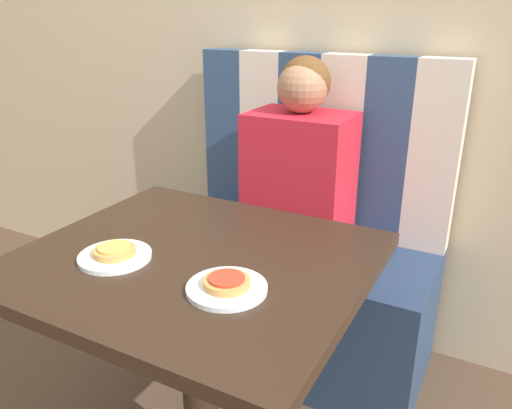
# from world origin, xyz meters

# --- Properties ---
(wall_back) EXTENTS (7.00, 0.05, 2.60)m
(wall_back) POSITION_xyz_m (0.00, 0.97, 1.30)
(wall_back) COLOR #C6B28E
(wall_back) RESTS_ON ground_plane
(booth_seat) EXTENTS (1.01, 0.50, 0.50)m
(booth_seat) POSITION_xyz_m (0.00, 0.66, 0.25)
(booth_seat) COLOR navy
(booth_seat) RESTS_ON ground_plane
(booth_backrest) EXTENTS (1.01, 0.09, 0.68)m
(booth_backrest) POSITION_xyz_m (0.00, 0.87, 0.83)
(booth_backrest) COLOR navy
(booth_backrest) RESTS_ON booth_seat
(dining_table) EXTENTS (0.84, 0.75, 0.75)m
(dining_table) POSITION_xyz_m (0.00, 0.00, 0.64)
(dining_table) COLOR black
(dining_table) RESTS_ON ground_plane
(person) EXTENTS (0.35, 0.26, 0.68)m
(person) POSITION_xyz_m (0.00, 0.66, 0.81)
(person) COLOR red
(person) RESTS_ON booth_seat
(plate_left) EXTENTS (0.18, 0.18, 0.01)m
(plate_left) POSITION_xyz_m (-0.16, -0.11, 0.75)
(plate_left) COLOR white
(plate_left) RESTS_ON dining_table
(plate_right) EXTENTS (0.18, 0.18, 0.01)m
(plate_right) POSITION_xyz_m (0.16, -0.11, 0.75)
(plate_right) COLOR white
(plate_right) RESTS_ON dining_table
(pizza_left) EXTENTS (0.10, 0.10, 0.02)m
(pizza_left) POSITION_xyz_m (-0.16, -0.11, 0.77)
(pizza_left) COLOR #C68E47
(pizza_left) RESTS_ON plate_left
(pizza_right) EXTENTS (0.10, 0.10, 0.02)m
(pizza_right) POSITION_xyz_m (0.16, -0.11, 0.77)
(pizza_right) COLOR #C68E47
(pizza_right) RESTS_ON plate_right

